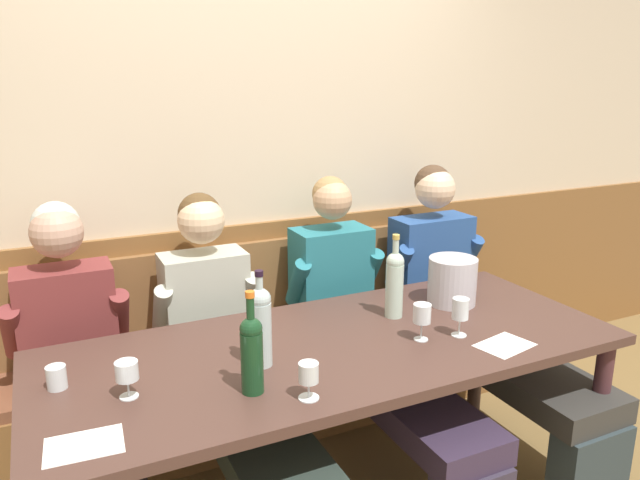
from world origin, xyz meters
name	(u,v)px	position (x,y,z in m)	size (l,w,h in m)	color
room_wall_back	(248,148)	(0.00, 1.09, 1.40)	(6.80, 0.08, 2.80)	beige
wood_wainscot_panel	(256,318)	(0.00, 1.04, 0.51)	(6.80, 0.03, 1.03)	brown
wall_bench	(272,375)	(0.00, 0.83, 0.28)	(2.53, 0.42, 0.94)	brown
dining_table	(335,361)	(0.00, 0.12, 0.68)	(2.23, 0.90, 0.75)	#472F28
person_left_seat	(78,391)	(-0.92, 0.44, 0.61)	(0.49, 1.32, 1.26)	#363035
person_center_right_seat	(230,360)	(-0.33, 0.44, 0.61)	(0.49, 1.32, 1.25)	#2B3137
person_right_seat	(366,330)	(0.33, 0.45, 0.62)	(0.48, 1.32, 1.28)	#312A39
person_center_left_seat	(473,308)	(0.94, 0.44, 0.62)	(0.54, 1.32, 1.29)	#2A363A
ice_bucket	(452,281)	(0.67, 0.28, 0.86)	(0.22, 0.22, 0.21)	#BCB9C2
wine_bottle_green_tall	(252,351)	(-0.41, -0.09, 0.89)	(0.07, 0.07, 0.35)	#163C1F
wine_bottle_clear_water	(395,282)	(0.35, 0.26, 0.91)	(0.08, 0.08, 0.36)	#B3CCBB
wine_bottle_amber_mid	(260,324)	(-0.32, 0.08, 0.91)	(0.08, 0.08, 0.35)	#B1C4C4
wine_glass_mid_right	(460,311)	(0.47, -0.03, 0.86)	(0.07, 0.07, 0.16)	silver
wine_glass_left_end	(309,374)	(-0.26, -0.21, 0.84)	(0.07, 0.07, 0.12)	silver
wine_glass_right_end	(127,373)	(-0.78, 0.05, 0.84)	(0.07, 0.07, 0.12)	silver
wine_glass_mid_left	(422,315)	(0.32, 0.01, 0.85)	(0.07, 0.07, 0.15)	silver
water_tumbler_right	(57,377)	(-0.98, 0.21, 0.79)	(0.06, 0.06, 0.08)	silver
tasting_sheet_left_guest	(84,445)	(-0.93, -0.17, 0.75)	(0.21, 0.15, 0.00)	white
tasting_sheet_right_guest	(505,345)	(0.57, -0.17, 0.75)	(0.21, 0.15, 0.00)	white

